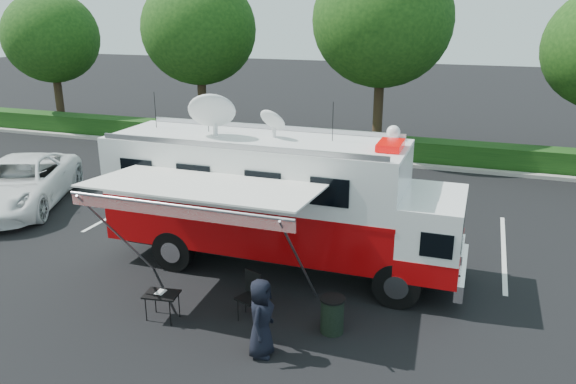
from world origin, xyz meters
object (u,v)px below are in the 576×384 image
object	(u,v)px
white_suv	(23,206)
command_truck	(279,199)
folding_table	(162,295)
trash_bin	(332,315)

from	to	relation	value
white_suv	command_truck	bearing A→B (deg)	-31.34
folding_table	white_suv	bearing A→B (deg)	150.26
white_suv	folding_table	world-z (taller)	white_suv
command_truck	folding_table	bearing A→B (deg)	-114.05
command_truck	trash_bin	bearing A→B (deg)	-50.46
folding_table	trash_bin	size ratio (longest dim) A/B	1.01
white_suv	folding_table	size ratio (longest dim) A/B	7.50
white_suv	trash_bin	size ratio (longest dim) A/B	7.54
command_truck	trash_bin	size ratio (longest dim) A/B	11.46
white_suv	trash_bin	bearing A→B (deg)	-41.42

